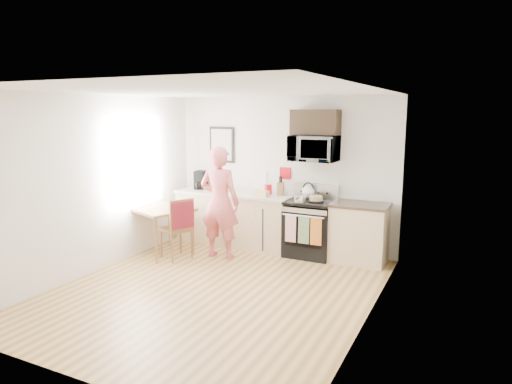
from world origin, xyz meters
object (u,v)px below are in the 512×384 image
at_px(dining_table, 163,214).
at_px(chair, 180,221).
at_px(person, 220,202).
at_px(cake, 316,199).
at_px(range, 310,230).
at_px(microwave, 314,149).

bearing_deg(dining_table, chair, -17.77).
bearing_deg(person, cake, -158.61).
xyz_separation_m(dining_table, cake, (2.31, 0.98, 0.27)).
height_order(chair, cake, cake).
distance_m(range, microwave, 1.33).
relative_size(range, microwave, 1.53).
distance_m(dining_table, chair, 0.47).
height_order(microwave, person, microwave).
bearing_deg(chair, cake, 55.80).
height_order(range, microwave, microwave).
xyz_separation_m(dining_table, chair, (0.45, -0.14, -0.05)).
xyz_separation_m(range, chair, (-1.77, -1.15, 0.21)).
relative_size(person, chair, 1.82).
xyz_separation_m(person, cake, (1.39, 0.69, 0.06)).
xyz_separation_m(chair, cake, (1.86, 1.12, 0.32)).
bearing_deg(range, person, -151.08).
bearing_deg(microwave, person, -147.65).
distance_m(range, person, 1.55).
bearing_deg(cake, dining_table, -157.09).
relative_size(range, cake, 4.38).
xyz_separation_m(range, microwave, (-0.00, 0.10, 1.32)).
bearing_deg(dining_table, cake, 22.91).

